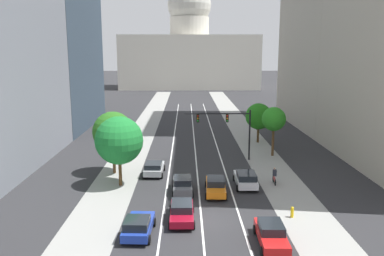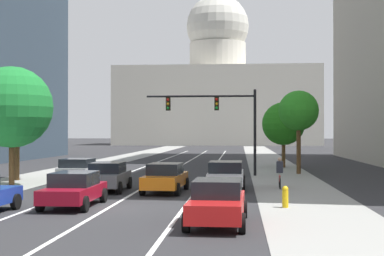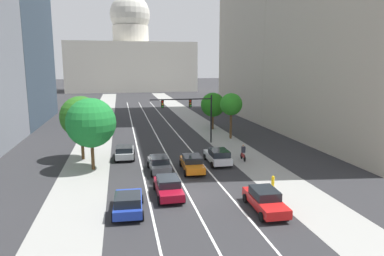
# 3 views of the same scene
# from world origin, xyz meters

# --- Properties ---
(ground_plane) EXTENTS (400.00, 400.00, 0.00)m
(ground_plane) POSITION_xyz_m (0.00, 40.00, 0.00)
(ground_plane) COLOR #2B2B2D
(sidewalk_left) EXTENTS (4.47, 130.00, 0.01)m
(sidewalk_left) POSITION_xyz_m (-8.42, 35.00, 0.01)
(sidewalk_left) COLOR gray
(sidewalk_left) RESTS_ON ground
(sidewalk_right) EXTENTS (4.47, 130.00, 0.01)m
(sidewalk_right) POSITION_xyz_m (8.42, 35.00, 0.01)
(sidewalk_right) COLOR gray
(sidewalk_right) RESTS_ON ground
(lane_stripe_left) EXTENTS (0.16, 90.00, 0.01)m
(lane_stripe_left) POSITION_xyz_m (-3.09, 25.00, 0.01)
(lane_stripe_left) COLOR white
(lane_stripe_left) RESTS_ON ground
(lane_stripe_center) EXTENTS (0.16, 90.00, 0.01)m
(lane_stripe_center) POSITION_xyz_m (0.00, 25.00, 0.01)
(lane_stripe_center) COLOR white
(lane_stripe_center) RESTS_ON ground
(lane_stripe_right) EXTENTS (0.16, 90.00, 0.01)m
(lane_stripe_right) POSITION_xyz_m (3.09, 25.00, 0.01)
(lane_stripe_right) COLOR white
(lane_stripe_right) RESTS_ON ground
(capitol_building) EXTENTS (48.03, 22.14, 37.69)m
(capitol_building) POSITION_xyz_m (0.00, 115.76, 12.69)
(capitol_building) COLOR beige
(capitol_building) RESTS_ON ground
(car_red) EXTENTS (2.07, 4.82, 1.52)m
(car_red) POSITION_xyz_m (4.63, -3.80, 0.78)
(car_red) COLOR red
(car_red) RESTS_ON ground
(car_blue) EXTENTS (2.25, 4.35, 1.50)m
(car_blue) POSITION_xyz_m (-4.64, -2.40, 0.77)
(car_blue) COLOR #1E389E
(car_blue) RESTS_ON ground
(car_orange) EXTENTS (2.13, 4.85, 1.52)m
(car_orange) POSITION_xyz_m (1.54, 6.19, 0.78)
(car_orange) COLOR orange
(car_orange) RESTS_ON ground
(car_white) EXTENTS (2.14, 4.54, 1.55)m
(car_white) POSITION_xyz_m (4.63, 8.07, 0.81)
(car_white) COLOR silver
(car_white) RESTS_ON ground
(car_crimson) EXTENTS (2.02, 4.62, 1.46)m
(car_crimson) POSITION_xyz_m (-1.54, 0.25, 0.76)
(car_crimson) COLOR maroon
(car_crimson) RESTS_ON ground
(car_gray) EXTENTS (2.01, 4.36, 1.54)m
(car_gray) POSITION_xyz_m (-1.54, 6.50, 0.80)
(car_gray) COLOR slate
(car_gray) RESTS_ON ground
(car_silver) EXTENTS (2.20, 4.19, 1.48)m
(car_silver) POSITION_xyz_m (-4.64, 11.96, 0.78)
(car_silver) COLOR #B2B5BA
(car_silver) RESTS_ON ground
(traffic_signal_mast) EXTENTS (7.94, 0.39, 6.19)m
(traffic_signal_mast) POSITION_xyz_m (3.91, 17.87, 4.48)
(traffic_signal_mast) COLOR black
(traffic_signal_mast) RESTS_ON ground
(fire_hydrant) EXTENTS (0.26, 0.35, 0.91)m
(fire_hydrant) POSITION_xyz_m (7.27, 0.66, 0.46)
(fire_hydrant) COLOR yellow
(fire_hydrant) RESTS_ON ground
(cyclist) EXTENTS (0.37, 1.70, 1.72)m
(cyclist) POSITION_xyz_m (7.60, 8.77, 0.85)
(cyclist) COLOR black
(cyclist) RESTS_ON ground
(street_tree_mid_left) EXTENTS (4.34, 4.34, 6.77)m
(street_tree_mid_left) POSITION_xyz_m (-9.02, 12.67, 4.59)
(street_tree_mid_left) COLOR #51381E
(street_tree_mid_left) RESTS_ON ground
(street_tree_near_left) EXTENTS (4.70, 4.70, 6.92)m
(street_tree_near_left) POSITION_xyz_m (-7.70, 8.62, 4.56)
(street_tree_near_left) COLOR #51381E
(street_tree_near_left) RESTS_ON ground
(street_tree_mid_right) EXTENTS (3.01, 3.01, 6.23)m
(street_tree_mid_right) POSITION_xyz_m (9.77, 19.79, 4.69)
(street_tree_mid_right) COLOR #51381E
(street_tree_mid_right) RESTS_ON ground
(street_tree_near_right) EXTENTS (3.76, 3.76, 5.73)m
(street_tree_near_right) POSITION_xyz_m (9.22, 27.23, 3.84)
(street_tree_near_right) COLOR #51381E
(street_tree_near_right) RESTS_ON ground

